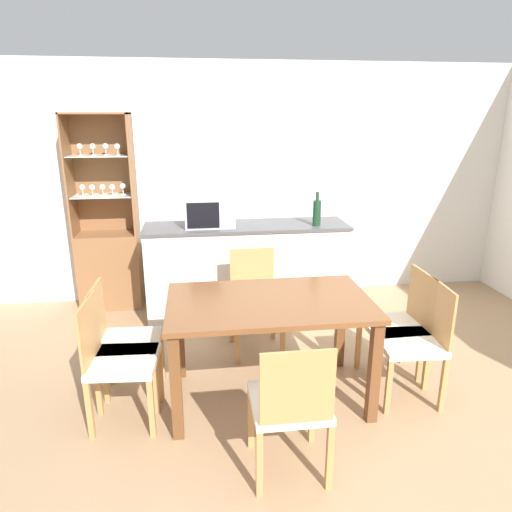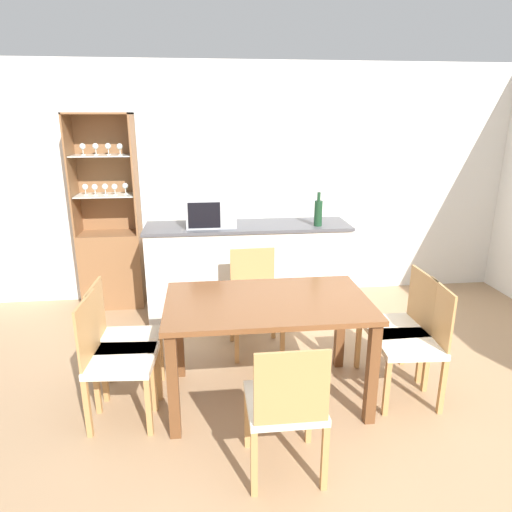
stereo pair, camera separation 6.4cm
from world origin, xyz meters
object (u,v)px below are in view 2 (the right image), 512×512
at_px(microwave, 211,211).
at_px(dining_chair_side_right_far, 399,326).
at_px(dining_table, 268,315).
at_px(display_cabinet, 112,252).
at_px(dining_chair_head_far, 255,300).
at_px(dining_chair_side_right_near, 414,342).
at_px(dining_chair_side_left_far, 122,341).
at_px(dining_chair_head_near, 286,405).
at_px(dining_chair_side_left_near, 115,359).
at_px(wine_bottle, 318,212).

bearing_deg(microwave, dining_chair_side_right_far, -43.25).
xyz_separation_m(dining_table, dining_chair_side_right_far, (1.04, 0.13, -0.21)).
bearing_deg(display_cabinet, microwave, -23.94).
bearing_deg(dining_chair_side_right_far, dining_chair_head_far, 57.93).
height_order(display_cabinet, microwave, display_cabinet).
relative_size(dining_chair_side_right_near, dining_chair_side_left_far, 1.00).
bearing_deg(dining_chair_side_right_far, dining_chair_side_left_far, 88.97).
bearing_deg(microwave, dining_chair_head_near, -80.79).
relative_size(dining_chair_head_far, dining_chair_side_right_near, 1.00).
bearing_deg(dining_chair_side_right_far, dining_chair_head_near, 129.40).
distance_m(dining_chair_side_left_near, dining_chair_side_right_near, 2.08).
bearing_deg(dining_chair_side_right_far, display_cabinet, 53.03).
relative_size(dining_chair_side_right_near, dining_chair_side_right_far, 1.00).
height_order(dining_chair_head_near, microwave, microwave).
xyz_separation_m(display_cabinet, dining_table, (1.43, -1.92, 0.07)).
bearing_deg(dining_table, display_cabinet, 126.59).
xyz_separation_m(dining_table, dining_chair_side_left_far, (-1.04, 0.13, -0.21)).
bearing_deg(dining_chair_side_right_near, dining_table, 86.51).
relative_size(dining_chair_head_near, microwave, 1.88).
xyz_separation_m(dining_chair_side_right_near, dining_chair_side_left_far, (-2.08, 0.26, 0.00)).
relative_size(dining_table, dining_chair_head_near, 1.61).
bearing_deg(dining_chair_head_far, dining_chair_side_right_far, 146.33).
bearing_deg(dining_chair_side_left_far, dining_chair_side_right_far, 92.39).
height_order(dining_chair_side_left_far, dining_chair_side_right_far, same).
bearing_deg(dining_chair_head_far, wine_bottle, -143.14).
bearing_deg(wine_bottle, dining_chair_side_left_far, -145.39).
relative_size(dining_chair_head_near, dining_chair_side_right_far, 1.00).
xyz_separation_m(display_cabinet, microwave, (1.07, -0.47, 0.52)).
bearing_deg(dining_chair_head_far, dining_table, 87.56).
bearing_deg(dining_chair_head_far, dining_chair_side_right_near, 136.98).
xyz_separation_m(dining_chair_head_far, dining_chair_side_right_near, (1.04, -0.89, 0.00)).
height_order(dining_chair_side_right_near, dining_chair_side_left_far, same).
xyz_separation_m(dining_chair_side_left_near, dining_chair_head_near, (1.04, -0.63, 0.00)).
xyz_separation_m(dining_chair_head_near, wine_bottle, (0.67, 2.07, 0.65)).
distance_m(dining_table, microwave, 1.56).
bearing_deg(dining_table, microwave, 103.89).
relative_size(dining_table, dining_chair_side_right_near, 1.61).
height_order(display_cabinet, dining_chair_head_far, display_cabinet).
height_order(microwave, wine_bottle, wine_bottle).
distance_m(dining_chair_side_right_near, microwave, 2.21).
bearing_deg(dining_chair_side_right_near, display_cabinet, 53.94).
distance_m(dining_chair_side_left_far, dining_chair_side_right_far, 2.08).
bearing_deg(dining_chair_head_near, wine_bottle, 72.04).
bearing_deg(dining_table, dining_chair_side_right_far, 7.05).
bearing_deg(dining_chair_side_right_far, dining_table, 96.05).
height_order(dining_chair_side_right_near, wine_bottle, wine_bottle).
distance_m(dining_table, dining_chair_side_right_far, 1.07).
distance_m(dining_table, dining_chair_side_right_near, 1.07).
height_order(dining_chair_side_right_near, microwave, microwave).
height_order(dining_chair_side_left_near, wine_bottle, wine_bottle).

